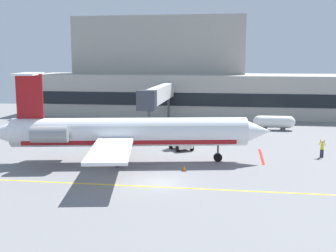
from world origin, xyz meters
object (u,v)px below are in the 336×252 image
baggage_tug (138,131)px  marshaller (322,148)px  fuel_tank (274,122)px  pushback_tractor (180,141)px  regional_jet (125,132)px

baggage_tug → marshaller: (22.61, -8.34, 0.05)m
fuel_tank → baggage_tug: bearing=-153.0°
baggage_tug → marshaller: bearing=-20.2°
fuel_tank → marshaller: (3.56, -18.06, -0.22)m
pushback_tractor → fuel_tank: (12.45, 16.08, 0.23)m
regional_jet → marshaller: (20.84, 5.48, -2.18)m
pushback_tractor → baggage_tug: bearing=136.1°
regional_jet → baggage_tug: bearing=97.3°
regional_jet → pushback_tractor: regional_jet is taller
baggage_tug → pushback_tractor: bearing=-43.9°
baggage_tug → pushback_tractor: pushback_tractor is taller
regional_jet → marshaller: 21.66m
baggage_tug → fuel_tank: (19.05, 9.72, 0.27)m
regional_jet → fuel_tank: size_ratio=4.80×
regional_jet → baggage_tug: regional_jet is taller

